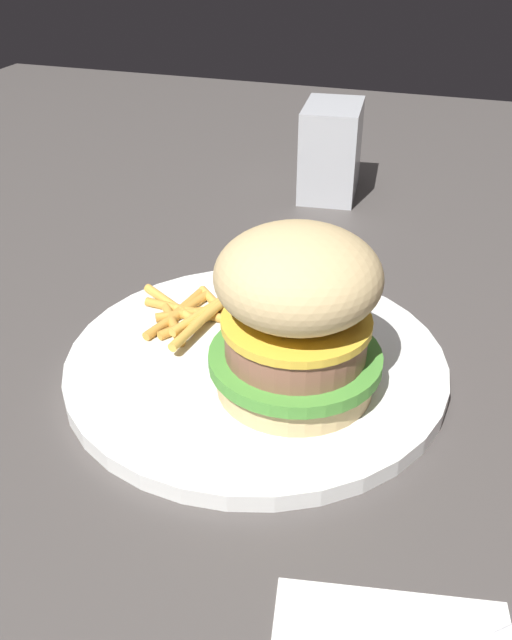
{
  "coord_description": "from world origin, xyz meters",
  "views": [
    {
      "loc": [
        -0.09,
        0.41,
        0.29
      ],
      "look_at": [
        0.03,
        0.03,
        0.04
      ],
      "focal_mm": 38.74,
      "sensor_mm": 36.0,
      "label": 1
    }
  ],
  "objects_px": {
    "fries_pile": "(191,314)",
    "napkin_dispenser": "(331,150)",
    "plate": "(256,363)",
    "sandwich": "(297,313)"
  },
  "relations": [
    {
      "from": "plate",
      "to": "sandwich",
      "type": "distance_m",
      "value": 0.08
    },
    {
      "from": "sandwich",
      "to": "plate",
      "type": "bearing_deg",
      "value": -35.62
    },
    {
      "from": "sandwich",
      "to": "napkin_dispenser",
      "type": "distance_m",
      "value": 0.38
    },
    {
      "from": "plate",
      "to": "sandwich",
      "type": "xyz_separation_m",
      "value": [
        -0.03,
        0.02,
        0.06
      ]
    },
    {
      "from": "fries_pile",
      "to": "napkin_dispenser",
      "type": "bearing_deg",
      "value": -96.25
    },
    {
      "from": "fries_pile",
      "to": "napkin_dispenser",
      "type": "xyz_separation_m",
      "value": [
        -0.03,
        -0.32,
        0.03
      ]
    },
    {
      "from": "plate",
      "to": "napkin_dispenser",
      "type": "relative_size",
      "value": 2.7
    },
    {
      "from": "napkin_dispenser",
      "to": "fries_pile",
      "type": "bearing_deg",
      "value": 167.67
    },
    {
      "from": "fries_pile",
      "to": "napkin_dispenser",
      "type": "distance_m",
      "value": 0.32
    },
    {
      "from": "plate",
      "to": "napkin_dispenser",
      "type": "distance_m",
      "value": 0.35
    }
  ]
}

